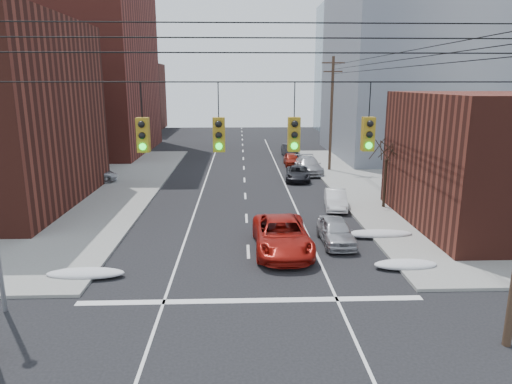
{
  "coord_description": "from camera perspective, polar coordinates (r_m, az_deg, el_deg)",
  "views": [
    {
      "loc": [
        -0.39,
        -10.37,
        8.58
      ],
      "look_at": [
        0.44,
        12.83,
        3.0
      ],
      "focal_mm": 32.0,
      "sensor_mm": 36.0,
      "label": 1
    }
  ],
  "objects": [
    {
      "name": "building_brick_tall",
      "position": [
        63.29,
        -25.27,
        18.11
      ],
      "size": [
        24.0,
        20.0,
        30.0
      ],
      "primitive_type": "cube",
      "color": "maroon",
      "rests_on": "ground"
    },
    {
      "name": "building_brick_far",
      "position": [
        88.21,
        -19.3,
        11.1
      ],
      "size": [
        22.0,
        18.0,
        12.0
      ],
      "primitive_type": "cube",
      "color": "#4B1E16",
      "rests_on": "ground"
    },
    {
      "name": "building_office",
      "position": [
        58.93,
        21.2,
        16.46
      ],
      "size": [
        22.0,
        20.0,
        25.0
      ],
      "primitive_type": "cube",
      "color": "gray",
      "rests_on": "ground"
    },
    {
      "name": "building_glass",
      "position": [
        84.03,
        15.34,
        14.7
      ],
      "size": [
        20.0,
        18.0,
        22.0
      ],
      "primitive_type": "cube",
      "color": "gray",
      "rests_on": "ground"
    },
    {
      "name": "utility_pole_far",
      "position": [
        45.34,
        9.41,
        9.8
      ],
      "size": [
        2.2,
        0.28,
        11.0
      ],
      "color": "#473323",
      "rests_on": "ground"
    },
    {
      "name": "traffic_signals",
      "position": [
        13.43,
        0.06,
        7.48
      ],
      "size": [
        17.0,
        0.42,
        2.02
      ],
      "color": "black",
      "rests_on": "ground"
    },
    {
      "name": "bare_tree",
      "position": [
        32.58,
        15.84,
        1.92
      ],
      "size": [
        2.09,
        2.2,
        4.93
      ],
      "color": "black",
      "rests_on": "ground"
    },
    {
      "name": "snow_nw",
      "position": [
        22.24,
        -20.54,
        -9.51
      ],
      "size": [
        3.5,
        1.08,
        0.42
      ],
      "primitive_type": "ellipsoid",
      "color": "silver",
      "rests_on": "ground"
    },
    {
      "name": "snow_ne",
      "position": [
        22.93,
        18.2,
        -8.61
      ],
      "size": [
        3.0,
        1.08,
        0.42
      ],
      "primitive_type": "ellipsoid",
      "color": "silver",
      "rests_on": "ground"
    },
    {
      "name": "snow_east_far",
      "position": [
        26.92,
        14.95,
        -5.07
      ],
      "size": [
        4.0,
        1.08,
        0.42
      ],
      "primitive_type": "ellipsoid",
      "color": "silver",
      "rests_on": "ground"
    },
    {
      "name": "red_pickup",
      "position": [
        23.85,
        3.25,
        -5.41
      ],
      "size": [
        2.93,
        6.18,
        1.7
      ],
      "primitive_type": "imported",
      "rotation": [
        0.0,
        0.0,
        0.02
      ],
      "color": "#9C150E",
      "rests_on": "ground"
    },
    {
      "name": "parked_car_a",
      "position": [
        25.31,
        9.94,
        -4.82
      ],
      "size": [
        1.7,
        4.15,
        1.41
      ],
      "primitive_type": "imported",
      "rotation": [
        0.0,
        0.0,
        0.01
      ],
      "color": "#A7A7AC",
      "rests_on": "ground"
    },
    {
      "name": "parked_car_b",
      "position": [
        32.23,
        9.93,
        -0.93
      ],
      "size": [
        1.89,
        4.12,
        1.31
      ],
      "primitive_type": "imported",
      "rotation": [
        0.0,
        0.0,
        -0.13
      ],
      "color": "white",
      "rests_on": "ground"
    },
    {
      "name": "parked_car_c",
      "position": [
        41.16,
        5.25,
        2.32
      ],
      "size": [
        2.62,
        4.76,
        1.26
      ],
      "primitive_type": "imported",
      "rotation": [
        0.0,
        0.0,
        -0.12
      ],
      "color": "black",
      "rests_on": "ground"
    },
    {
      "name": "parked_car_d",
      "position": [
        44.42,
        6.58,
        3.31
      ],
      "size": [
        2.43,
        5.47,
        1.56
      ],
      "primitive_type": "imported",
      "rotation": [
        0.0,
        0.0,
        0.05
      ],
      "color": "#A6A7AB",
      "rests_on": "ground"
    },
    {
      "name": "parked_car_e",
      "position": [
        48.62,
        4.49,
        4.1
      ],
      "size": [
        1.61,
        3.89,
        1.32
      ],
      "primitive_type": "imported",
      "rotation": [
        0.0,
        0.0,
        -0.01
      ],
      "color": "maroon",
      "rests_on": "ground"
    },
    {
      "name": "parked_car_f",
      "position": [
        54.7,
        4.18,
        5.21
      ],
      "size": [
        1.66,
        4.38,
        1.43
      ],
      "primitive_type": "imported",
      "rotation": [
        0.0,
        0.0,
        0.03
      ],
      "color": "black",
      "rests_on": "ground"
    },
    {
      "name": "lot_car_a",
      "position": [
        33.77,
        -28.05,
        -1.31
      ],
      "size": [
        4.59,
        2.53,
        1.43
      ],
      "primitive_type": "imported",
      "rotation": [
        0.0,
        0.0,
        1.82
      ],
      "color": "white",
      "rests_on": "sidewalk_nw"
    },
    {
      "name": "lot_car_b",
      "position": [
        42.0,
        -20.03,
        2.0
      ],
      "size": [
        5.04,
        3.36,
        1.28
      ],
      "primitive_type": "imported",
      "rotation": [
        0.0,
        0.0,
        1.86
      ],
      "color": "#B5B5BA",
      "rests_on": "sidewalk_nw"
    },
    {
      "name": "lot_car_d",
      "position": [
        45.29,
        -24.12,
        2.61
      ],
      "size": [
        4.81,
        2.44,
        1.57
      ],
      "primitive_type": "imported",
      "rotation": [
        0.0,
        0.0,
        1.44
      ],
      "color": "#ADACB1",
      "rests_on": "sidewalk_nw"
    }
  ]
}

